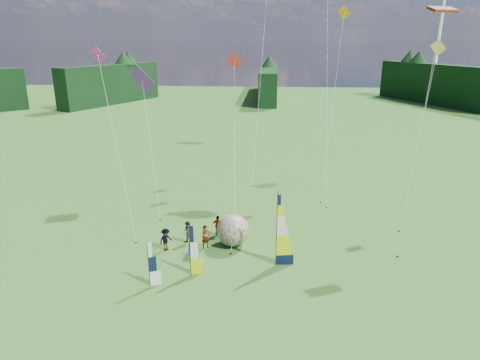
# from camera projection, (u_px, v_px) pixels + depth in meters

# --- Properties ---
(ground) EXTENTS (220.00, 220.00, 0.00)m
(ground) POSITION_uv_depth(u_px,v_px,m) (252.00, 288.00, 25.63)
(ground) COLOR #557932
(ground) RESTS_ON ground
(treeline_ring) EXTENTS (210.00, 210.00, 8.00)m
(treeline_ring) POSITION_uv_depth(u_px,v_px,m) (252.00, 227.00, 24.36)
(treeline_ring) COLOR black
(treeline_ring) RESTS_ON ground
(turbine_right) EXTENTS (8.00, 1.20, 30.00)m
(turbine_right) POSITION_uv_depth(u_px,v_px,m) (439.00, 34.00, 114.17)
(turbine_right) COLOR silver
(turbine_right) RESTS_ON ground
(feather_banner_main) EXTENTS (1.34, 0.29, 4.95)m
(feather_banner_main) POSITION_uv_depth(u_px,v_px,m) (277.00, 231.00, 27.48)
(feather_banner_main) COLOR black
(feather_banner_main) RESTS_ON ground
(side_banner_left) EXTENTS (0.95, 0.25, 3.38)m
(side_banner_left) POSITION_uv_depth(u_px,v_px,m) (190.00, 251.00, 26.58)
(side_banner_left) COLOR #E1EB04
(side_banner_left) RESTS_ON ground
(side_banner_far) EXTENTS (0.84, 0.45, 2.94)m
(side_banner_far) POSITION_uv_depth(u_px,v_px,m) (149.00, 265.00, 25.36)
(side_banner_far) COLOR white
(side_banner_far) RESTS_ON ground
(bol_inflatable) EXTENTS (2.99, 2.99, 2.34)m
(bol_inflatable) POSITION_uv_depth(u_px,v_px,m) (233.00, 230.00, 30.62)
(bol_inflatable) COLOR #0008A7
(bol_inflatable) RESTS_ON ground
(spectator_a) EXTENTS (0.75, 0.67, 1.73)m
(spectator_a) POSITION_uv_depth(u_px,v_px,m) (206.00, 237.00, 30.30)
(spectator_a) COLOR #66594C
(spectator_a) RESTS_ON ground
(spectator_b) EXTENTS (0.92, 0.80, 1.72)m
(spectator_b) POSITION_uv_depth(u_px,v_px,m) (188.00, 233.00, 30.90)
(spectator_b) COLOR #66594C
(spectator_b) RESTS_ON ground
(spectator_c) EXTENTS (0.96, 1.09, 1.66)m
(spectator_c) POSITION_uv_depth(u_px,v_px,m) (166.00, 240.00, 29.95)
(spectator_c) COLOR #66594C
(spectator_c) RESTS_ON ground
(spectator_d) EXTENTS (0.99, 0.54, 1.59)m
(spectator_d) POSITION_uv_depth(u_px,v_px,m) (218.00, 226.00, 32.26)
(spectator_d) COLOR #66594C
(spectator_d) RESTS_ON ground
(camp_chair) EXTENTS (0.66, 0.66, 0.95)m
(camp_chair) POSITION_uv_depth(u_px,v_px,m) (191.00, 253.00, 28.88)
(camp_chair) COLOR navy
(camp_chair) RESTS_ON ground
(kite_whale) EXTENTS (8.32, 15.72, 23.72)m
(kite_whale) POSITION_uv_depth(u_px,v_px,m) (328.00, 65.00, 39.61)
(kite_whale) COLOR black
(kite_whale) RESTS_ON ground
(kite_rainbow_delta) EXTENTS (10.98, 13.07, 12.95)m
(kite_rainbow_delta) POSITION_uv_depth(u_px,v_px,m) (150.00, 134.00, 36.43)
(kite_rainbow_delta) COLOR #F13B60
(kite_rainbow_delta) RESTS_ON ground
(kite_parafoil) EXTENTS (9.14, 11.47, 18.22)m
(kite_parafoil) POSITION_uv_depth(u_px,v_px,m) (422.00, 117.00, 29.12)
(kite_parafoil) COLOR red
(kite_parafoil) RESTS_ON ground
(small_kite_red) EXTENTS (6.14, 12.67, 13.43)m
(small_kite_red) POSITION_uv_depth(u_px,v_px,m) (235.00, 125.00, 38.76)
(small_kite_red) COLOR red
(small_kite_red) RESTS_ON ground
(small_kite_orange) EXTENTS (4.90, 9.19, 17.55)m
(small_kite_orange) POSITION_uv_depth(u_px,v_px,m) (333.00, 101.00, 39.22)
(small_kite_orange) COLOR orange
(small_kite_orange) RESTS_ON ground
(small_kite_yellow) EXTENTS (5.41, 8.03, 14.62)m
(small_kite_yellow) POSITION_uv_depth(u_px,v_px,m) (420.00, 132.00, 33.32)
(small_kite_yellow) COLOR #FDEB3E
(small_kite_yellow) RESTS_ON ground
(small_kite_pink) EXTENTS (7.05, 10.03, 14.06)m
(small_kite_pink) POSITION_uv_depth(u_px,v_px,m) (115.00, 137.00, 32.81)
(small_kite_pink) COLOR #D0328C
(small_kite_pink) RESTS_ON ground
(small_kite_green) EXTENTS (5.26, 13.01, 20.51)m
(small_kite_green) POSITION_uv_depth(u_px,v_px,m) (260.00, 78.00, 44.77)
(small_kite_green) COLOR #1FB60F
(small_kite_green) RESTS_ON ground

